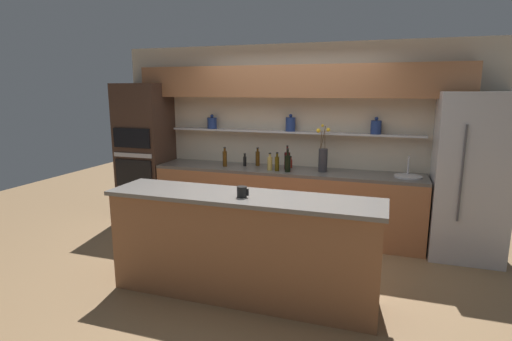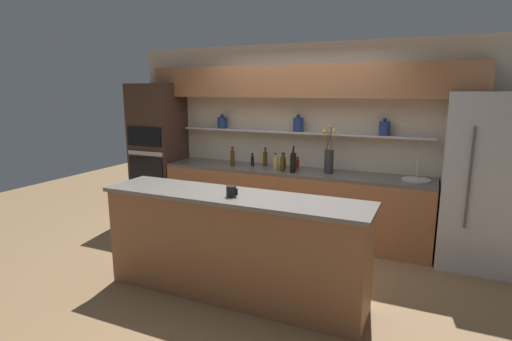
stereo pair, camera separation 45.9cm
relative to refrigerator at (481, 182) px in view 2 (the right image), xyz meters
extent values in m
plane|color=olive|center=(-2.20, -1.20, -0.98)|extent=(12.00, 12.00, 0.00)
cube|color=beige|center=(-2.20, 0.40, 0.32)|extent=(5.20, 0.10, 2.60)
cube|color=#B7B7BC|center=(-2.24, 0.26, 0.43)|extent=(3.54, 0.18, 0.02)
cylinder|color=navy|center=(-3.41, 0.25, 0.52)|extent=(0.14, 0.14, 0.16)
sphere|color=navy|center=(-3.41, 0.25, 0.62)|extent=(0.05, 0.05, 0.05)
cylinder|color=navy|center=(-2.23, 0.25, 0.53)|extent=(0.14, 0.14, 0.19)
sphere|color=navy|center=(-2.23, 0.25, 0.65)|extent=(0.05, 0.05, 0.05)
cylinder|color=navy|center=(-1.09, 0.25, 0.52)|extent=(0.13, 0.13, 0.17)
sphere|color=navy|center=(-1.09, 0.25, 0.64)|extent=(0.05, 0.05, 0.05)
cube|color=#99603D|center=(-2.20, 0.18, 1.11)|extent=(4.42, 0.34, 0.42)
cube|color=#99603D|center=(-2.24, 0.04, -0.54)|extent=(3.64, 0.62, 0.88)
cube|color=#56514C|center=(-2.24, 0.04, -0.08)|extent=(3.64, 0.62, 0.04)
cube|color=#99603D|center=(-2.20, -1.75, -0.49)|extent=(2.56, 0.55, 0.98)
cube|color=slate|center=(-2.20, -1.75, 0.02)|extent=(2.62, 0.61, 0.04)
cube|color=#B7B7BC|center=(0.00, 0.00, 0.00)|extent=(0.80, 0.70, 1.96)
cylinder|color=#4C4C51|center=(-0.14, -0.37, 0.10)|extent=(0.02, 0.02, 1.08)
cube|color=#3D281E|center=(-4.44, 0.04, 0.05)|extent=(0.72, 0.62, 2.07)
cube|color=black|center=(-4.44, -0.28, -0.20)|extent=(0.60, 0.02, 0.40)
cube|color=black|center=(-4.44, -0.28, 0.32)|extent=(0.60, 0.02, 0.28)
cube|color=#B7B7BC|center=(-4.44, -0.28, 0.07)|extent=(0.63, 0.02, 0.06)
cylinder|color=#2D2D33|center=(-1.73, 0.05, 0.09)|extent=(0.12, 0.12, 0.30)
cylinder|color=#4C3319|center=(-1.72, 0.05, 0.37)|extent=(0.01, 0.04, 0.25)
sphere|color=yellow|center=(-1.68, 0.04, 0.49)|extent=(0.05, 0.05, 0.05)
cylinder|color=#4C3319|center=(-1.76, 0.05, 0.36)|extent=(0.01, 0.07, 0.23)
sphere|color=yellow|center=(-1.80, 0.05, 0.48)|extent=(0.06, 0.06, 0.06)
cylinder|color=#4C3319|center=(-1.74, 0.07, 0.39)|extent=(0.06, 0.03, 0.29)
sphere|color=yellow|center=(-1.76, 0.10, 0.54)|extent=(0.04, 0.04, 0.04)
cylinder|color=#B7B7BC|center=(-0.67, 0.04, -0.05)|extent=(0.33, 0.33, 0.02)
cylinder|color=#B7B7BC|center=(-0.67, 0.16, 0.07)|extent=(0.02, 0.02, 0.22)
cylinder|color=#B7B7BC|center=(-0.67, 0.10, 0.18)|extent=(0.02, 0.12, 0.02)
cylinder|color=#4C2D0C|center=(-2.68, 0.17, 0.04)|extent=(0.06, 0.06, 0.20)
cylinder|color=#4C2D0C|center=(-2.68, 0.17, 0.16)|extent=(0.03, 0.03, 0.04)
cylinder|color=black|center=(-2.68, 0.17, 0.19)|extent=(0.03, 0.03, 0.01)
cylinder|color=maroon|center=(-2.20, 0.17, -0.01)|extent=(0.05, 0.05, 0.11)
cylinder|color=maroon|center=(-2.20, 0.17, 0.07)|extent=(0.03, 0.03, 0.04)
cylinder|color=black|center=(-2.20, 0.17, 0.09)|extent=(0.03, 0.03, 0.01)
cylinder|color=#47380A|center=(-2.37, 0.09, 0.02)|extent=(0.06, 0.06, 0.16)
cylinder|color=#47380A|center=(-2.37, 0.09, 0.12)|extent=(0.03, 0.03, 0.05)
cylinder|color=black|center=(-2.37, 0.09, 0.15)|extent=(0.03, 0.03, 0.01)
cylinder|color=#380C0C|center=(-2.22, 0.05, 0.05)|extent=(0.08, 0.08, 0.23)
cylinder|color=#380C0C|center=(-2.22, 0.05, 0.21)|extent=(0.02, 0.02, 0.08)
cylinder|color=black|center=(-2.22, 0.05, 0.26)|extent=(0.03, 0.03, 0.01)
cylinder|color=black|center=(-2.84, 0.09, 0.00)|extent=(0.05, 0.05, 0.13)
cylinder|color=black|center=(-2.84, 0.09, 0.09)|extent=(0.03, 0.03, 0.04)
cylinder|color=black|center=(-2.84, 0.09, 0.11)|extent=(0.03, 0.03, 0.01)
cylinder|color=black|center=(-2.17, -0.11, 0.05)|extent=(0.08, 0.08, 0.22)
cylinder|color=black|center=(-2.17, -0.11, 0.19)|extent=(0.02, 0.02, 0.08)
cylinder|color=black|center=(-2.17, -0.11, 0.24)|extent=(0.03, 0.03, 0.01)
cylinder|color=#47380A|center=(-2.32, -0.10, 0.03)|extent=(0.06, 0.06, 0.19)
cylinder|color=#47380A|center=(-2.32, -0.10, 0.15)|extent=(0.03, 0.03, 0.05)
cylinder|color=black|center=(-2.32, -0.10, 0.18)|extent=(0.03, 0.03, 0.01)
cylinder|color=tan|center=(-2.42, -0.08, 0.03)|extent=(0.07, 0.07, 0.18)
cylinder|color=tan|center=(-2.42, -0.08, 0.14)|extent=(0.03, 0.03, 0.04)
cylinder|color=black|center=(-2.42, -0.08, 0.17)|extent=(0.03, 0.03, 0.01)
cylinder|color=#4C2D0C|center=(-3.10, -0.02, 0.05)|extent=(0.06, 0.06, 0.21)
cylinder|color=#4C2D0C|center=(-3.10, -0.02, 0.17)|extent=(0.03, 0.03, 0.04)
cylinder|color=black|center=(-3.10, -0.02, 0.20)|extent=(0.03, 0.03, 0.01)
cylinder|color=black|center=(-2.17, -1.82, 0.09)|extent=(0.09, 0.09, 0.10)
cube|color=black|center=(-2.12, -1.82, 0.09)|extent=(0.02, 0.01, 0.06)
camera|label=1|loc=(-0.93, -5.13, 1.01)|focal=28.00mm
camera|label=2|loc=(-0.50, -4.96, 1.01)|focal=28.00mm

